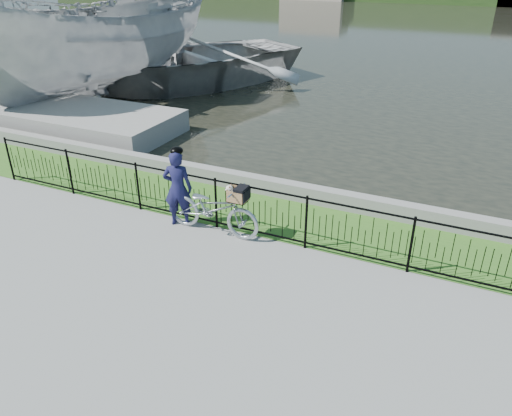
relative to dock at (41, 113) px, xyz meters
The scene contains 10 objects.
ground 11.42m from the dock, 28.81° to the right, with size 120.00×120.00×0.00m, color gray.
grass_strip 10.42m from the dock, 16.17° to the right, with size 60.00×2.00×0.01m, color #396921.
water 29.26m from the dock, 70.02° to the left, with size 120.00×120.00×0.00m, color black.
quay_wall 10.18m from the dock, 10.76° to the right, with size 60.00×0.30×0.40m, color gray.
fence 10.74m from the dock, 21.31° to the right, with size 14.00×0.06×1.15m, color black, non-canonical shape.
dock is the anchor object (origin of this frame).
bicycle_rig 9.93m from the dock, 24.39° to the right, with size 2.10×0.73×1.18m.
cyclist 9.18m from the dock, 26.52° to the right, with size 0.71×0.58×1.76m.
boat_near 3.51m from the dock, 86.15° to the left, with size 5.97×11.80×6.16m.
boat_far 6.96m from the dock, 77.96° to the left, with size 12.15×13.13×2.22m.
Camera 1 is at (3.68, -6.53, 5.26)m, focal length 35.00 mm.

